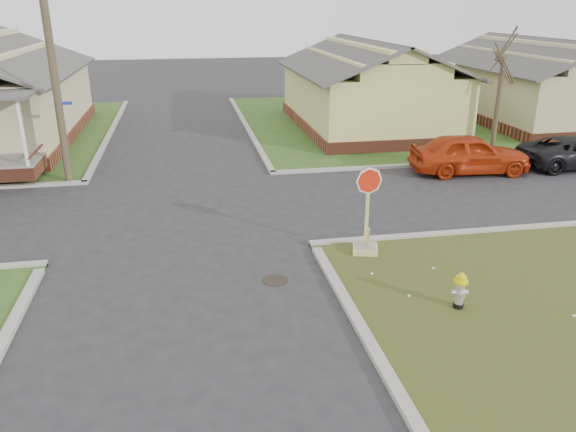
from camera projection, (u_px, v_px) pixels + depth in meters
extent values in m
plane|color=#262628|center=(184.00, 279.00, 13.90)|extent=(120.00, 120.00, 0.00)
cube|color=#2C4E1B|center=(546.00, 115.00, 34.20)|extent=(37.00, 19.00, 0.05)
cylinder|color=black|center=(275.00, 280.00, 13.82)|extent=(0.64, 0.64, 0.01)
cube|color=brown|center=(365.00, 122.00, 30.67)|extent=(7.20, 11.20, 0.60)
cube|color=#D5D17D|center=(367.00, 93.00, 30.10)|extent=(7.00, 11.00, 2.60)
cube|color=brown|center=(531.00, 116.00, 32.38)|extent=(7.20, 11.20, 0.60)
cube|color=#BEB789|center=(536.00, 88.00, 31.81)|extent=(7.00, 11.00, 2.60)
cylinder|color=#443927|center=(52.00, 61.00, 19.77)|extent=(0.28, 0.28, 9.00)
cylinder|color=#443927|center=(498.00, 105.00, 24.91)|extent=(0.22, 0.22, 4.20)
cylinder|color=black|center=(458.00, 305.00, 12.49)|extent=(0.23, 0.23, 0.11)
cylinder|color=silver|center=(460.00, 293.00, 12.39)|extent=(0.20, 0.20, 0.49)
sphere|color=silver|center=(461.00, 283.00, 12.30)|extent=(0.20, 0.20, 0.20)
cylinder|color=#D7CE0B|center=(461.00, 282.00, 12.28)|extent=(0.32, 0.32, 0.06)
cylinder|color=#D7CE0B|center=(461.00, 279.00, 12.26)|extent=(0.23, 0.23, 0.11)
sphere|color=#D7CE0B|center=(462.00, 276.00, 12.24)|extent=(0.16, 0.16, 0.16)
cube|color=tan|center=(365.00, 249.00, 15.28)|extent=(0.66, 0.66, 0.16)
cube|color=gray|center=(365.00, 246.00, 15.24)|extent=(0.53, 0.53, 0.04)
cube|color=tan|center=(367.00, 209.00, 14.87)|extent=(0.10, 0.05, 2.25)
cylinder|color=red|center=(369.00, 181.00, 14.54)|extent=(0.60, 0.26, 0.64)
cylinder|color=white|center=(369.00, 181.00, 14.55)|extent=(0.68, 0.30, 0.73)
imported|color=#B12C0C|center=(470.00, 154.00, 22.30)|extent=(4.80, 2.26, 1.59)
imported|color=black|center=(575.00, 152.00, 23.20)|extent=(4.64, 2.27, 1.27)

